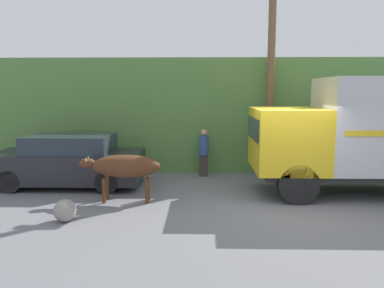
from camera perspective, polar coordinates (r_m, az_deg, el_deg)
ground_plane at (r=9.68m, az=14.46°, el=-9.39°), size 60.00×60.00×0.00m
hillside_embankment at (r=16.28m, az=9.07°, el=4.95°), size 32.00×6.29×4.00m
building_backdrop at (r=14.80m, az=-7.91°, el=3.68°), size 5.14×2.70×3.46m
cargo_truck at (r=11.38m, az=26.10°, el=1.69°), size 6.21×2.28×3.23m
brown_cow at (r=9.84m, az=-10.29°, el=-3.43°), size 2.11×0.59×1.23m
parked_suv at (r=11.89m, az=-18.31°, el=-2.51°), size 4.45×1.89×1.56m
pedestrian_on_hill at (r=12.58m, az=1.80°, el=-1.03°), size 0.36×0.36×1.59m
utility_pole at (r=12.81m, az=11.94°, el=11.17°), size 0.90×0.25×6.97m
roadside_rock at (r=8.84m, az=-18.81°, el=-9.59°), size 0.50×0.50×0.50m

